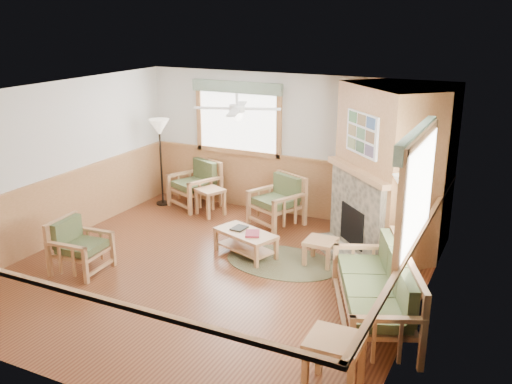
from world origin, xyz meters
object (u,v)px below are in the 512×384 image
at_px(floor_lamp_left, 161,162).
at_px(floor_lamp_right, 401,228).
at_px(armchair_back_left, 195,184).
at_px(coffee_table, 245,244).
at_px(armchair_back_right, 277,201).
at_px(armchair_left, 81,246).
at_px(end_table_chairs, 210,202).
at_px(sofa, 374,290).
at_px(end_table_sofa, 334,365).
at_px(footstool, 320,252).

relative_size(floor_lamp_left, floor_lamp_right, 1.10).
distance_m(armchair_back_left, coffee_table, 2.68).
height_order(armchair_back_right, armchair_left, armchair_back_right).
xyz_separation_m(armchair_back_right, end_table_chairs, (-1.36, -0.10, -0.19)).
height_order(armchair_back_right, coffee_table, armchair_back_right).
distance_m(sofa, coffee_table, 2.68).
bearing_deg(end_table_sofa, coffee_table, 131.98).
bearing_deg(armchair_back_right, floor_lamp_left, -155.72).
height_order(coffee_table, floor_lamp_left, floor_lamp_left).
distance_m(sofa, floor_lamp_left, 5.79).
relative_size(armchair_back_left, end_table_chairs, 1.76).
bearing_deg(sofa, armchair_back_right, -160.36).
relative_size(coffee_table, floor_lamp_left, 0.58).
xyz_separation_m(armchair_left, end_table_sofa, (4.36, -1.06, -0.09)).
bearing_deg(armchair_left, footstool, -63.94).
relative_size(armchair_back_left, floor_lamp_right, 0.58).
relative_size(armchair_back_left, floor_lamp_left, 0.52).
bearing_deg(footstool, end_table_chairs, 156.31).
relative_size(end_table_chairs, footstool, 1.14).
xyz_separation_m(sofa, floor_lamp_left, (-5.10, 2.71, 0.41)).
bearing_deg(end_table_sofa, armchair_left, 166.37).
bearing_deg(coffee_table, armchair_back_left, 159.18).
bearing_deg(footstool, end_table_sofa, -67.43).
distance_m(footstool, floor_lamp_right, 1.35).
xyz_separation_m(end_table_sofa, floor_lamp_right, (0.00, 2.93, 0.49)).
bearing_deg(coffee_table, armchair_left, -121.23).
distance_m(armchair_back_right, armchair_left, 3.62).
relative_size(armchair_left, footstool, 1.76).
relative_size(sofa, floor_lamp_right, 1.28).
xyz_separation_m(end_table_sofa, footstool, (-1.21, 2.91, -0.11)).
bearing_deg(footstool, armchair_back_left, 155.28).
xyz_separation_m(armchair_back_right, floor_lamp_right, (2.54, -1.25, 0.35)).
bearing_deg(end_table_chairs, footstool, -23.69).
relative_size(sofa, end_table_chairs, 3.90).
relative_size(sofa, footstool, 4.44).
distance_m(coffee_table, footstool, 1.22).
xyz_separation_m(armchair_left, coffee_table, (1.96, 1.61, -0.20)).
height_order(sofa, floor_lamp_left, floor_lamp_left).
xyz_separation_m(end_table_chairs, end_table_sofa, (3.89, -4.08, 0.05)).
relative_size(armchair_left, end_table_chairs, 1.55).
height_order(armchair_back_left, floor_lamp_left, floor_lamp_left).
bearing_deg(coffee_table, floor_lamp_left, 169.66).
distance_m(footstool, floor_lamp_left, 4.16).
distance_m(end_table_sofa, floor_lamp_right, 2.97).
relative_size(armchair_back_right, end_table_chairs, 1.72).
height_order(sofa, armchair_back_right, sofa).
relative_size(armchair_back_right, armchair_left, 1.11).
distance_m(coffee_table, floor_lamp_right, 2.49).
relative_size(coffee_table, floor_lamp_right, 0.64).
relative_size(sofa, end_table_sofa, 3.27).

